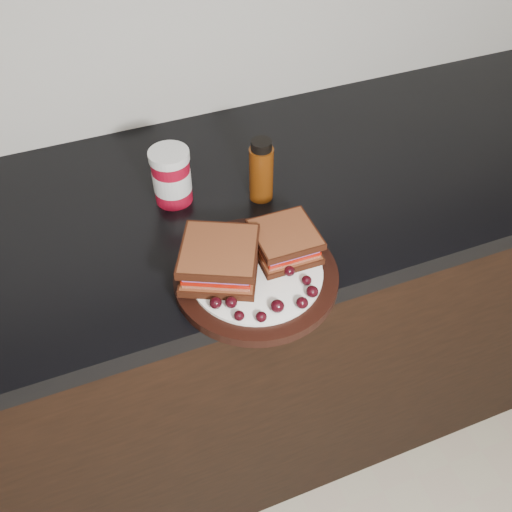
{
  "coord_description": "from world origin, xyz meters",
  "views": [
    {
      "loc": [
        -0.02,
        0.87,
        1.63
      ],
      "look_at": [
        0.22,
        1.47,
        0.96
      ],
      "focal_mm": 40.0,
      "sensor_mm": 36.0,
      "label": 1
    }
  ],
  "objects_px": {
    "condiment_jar": "(172,176)",
    "oil_bottle": "(261,170)",
    "sandwich_left": "(220,260)",
    "plate": "(256,277)"
  },
  "relations": [
    {
      "from": "condiment_jar",
      "to": "oil_bottle",
      "type": "distance_m",
      "value": 0.17
    },
    {
      "from": "sandwich_left",
      "to": "oil_bottle",
      "type": "xyz_separation_m",
      "value": [
        0.15,
        0.18,
        0.01
      ]
    },
    {
      "from": "plate",
      "to": "sandwich_left",
      "type": "xyz_separation_m",
      "value": [
        -0.06,
        0.02,
        0.04
      ]
    },
    {
      "from": "plate",
      "to": "oil_bottle",
      "type": "distance_m",
      "value": 0.23
    },
    {
      "from": "oil_bottle",
      "to": "plate",
      "type": "bearing_deg",
      "value": -114.02
    },
    {
      "from": "sandwich_left",
      "to": "condiment_jar",
      "type": "height_order",
      "value": "condiment_jar"
    },
    {
      "from": "sandwich_left",
      "to": "condiment_jar",
      "type": "relative_size",
      "value": 1.1
    },
    {
      "from": "plate",
      "to": "sandwich_left",
      "type": "relative_size",
      "value": 2.25
    },
    {
      "from": "plate",
      "to": "condiment_jar",
      "type": "height_order",
      "value": "condiment_jar"
    },
    {
      "from": "sandwich_left",
      "to": "condiment_jar",
      "type": "bearing_deg",
      "value": 119.44
    }
  ]
}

